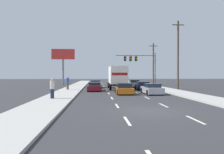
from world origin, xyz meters
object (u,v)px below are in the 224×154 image
Objects in this scene: car_orange at (124,89)px; traffic_signal_mast at (137,61)px; pedestrian_mid_block at (52,88)px; car_tan at (134,84)px; car_navy at (143,86)px; car_black at (96,84)px; roadside_billboard at (63,59)px; utility_pole_mid at (178,54)px; car_silver at (152,89)px; box_truck at (117,76)px; pedestrian_near_corner at (68,83)px; car_maroon at (95,87)px; utility_pole_far at (153,63)px.

traffic_signal_mast is at bearing 74.20° from car_orange.
car_tan is at bearing 60.34° from pedestrian_mid_block.
traffic_signal_mast reaches higher than car_orange.
traffic_signal_mast is (4.87, 17.22, 4.39)m from car_orange.
car_orange is 1.06× the size of car_navy.
pedestrian_mid_block reaches higher than car_black.
car_orange is at bearing 37.72° from pedestrian_mid_block.
roadside_billboard is (-14.92, 3.17, 0.54)m from traffic_signal_mast.
utility_pole_mid reaches higher than car_navy.
car_black reaches higher than car_silver.
roadside_billboard is at bearing 128.46° from box_truck.
traffic_signal_mast is (4.92, 9.42, 2.98)m from box_truck.
pedestrian_near_corner is at bearing -79.04° from roadside_billboard.
utility_pole_mid is 16.84m from pedestrian_near_corner.
pedestrian_mid_block is at bearing -142.28° from car_orange.
car_tan is (6.98, 8.40, 0.03)m from car_maroon.
utility_pole_mid reaches higher than car_orange.
utility_pole_mid reaches higher than pedestrian_near_corner.
car_orange is 13.67m from car_tan.
car_orange is 1.11× the size of car_silver.
car_tan is 1.07× the size of car_silver.
pedestrian_mid_block is (-10.67, -11.61, 0.47)m from car_navy.
box_truck is (3.26, -3.92, 1.41)m from car_black.
pedestrian_near_corner is (-7.17, -2.03, -0.92)m from box_truck.
utility_pole_mid is (9.11, -1.13, 3.30)m from box_truck.
car_tan is (3.55, 13.20, 0.02)m from car_orange.
utility_pole_mid is (5.93, 7.34, 4.73)m from car_silver.
car_maroon is at bearing 140.16° from car_silver.
utility_pole_far is at bearing 41.55° from pedestrian_near_corner.
traffic_signal_mast is (1.29, 11.09, 4.40)m from car_navy.
traffic_signal_mast is at bearing 83.37° from car_navy.
utility_pole_far is at bearing 51.05° from car_maroon.
car_orange is at bearing -54.51° from car_maroon.
roadside_billboard is (-10.00, 12.59, 3.51)m from box_truck.
pedestrian_mid_block reaches higher than car_maroon.
car_silver is at bearing -91.73° from car_tan.
car_black is 2.52× the size of pedestrian_mid_block.
car_black reaches higher than car_navy.
traffic_signal_mast reaches higher than box_truck.
pedestrian_mid_block is (-10.64, -18.68, 0.44)m from car_tan.
box_truck is 1.18× the size of roadside_billboard.
car_maroon is 0.53× the size of box_truck.
utility_pole_mid reaches higher than car_tan.
roadside_billboard reaches higher than box_truck.
utility_pole_far is (12.24, 8.37, 4.01)m from car_black.
car_black is 0.96× the size of car_maroon.
car_tan is 2.31× the size of pedestrian_near_corner.
car_navy is at bearing 86.22° from car_silver.
pedestrian_near_corner is (-16.15, -14.32, -3.52)m from utility_pole_far.
utility_pole_mid reaches higher than car_maroon.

